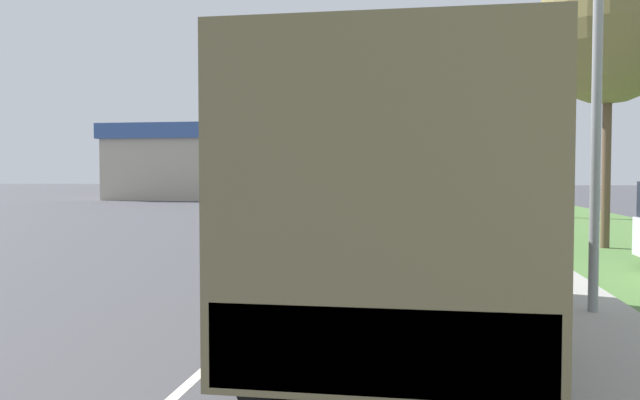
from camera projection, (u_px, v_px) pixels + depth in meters
ground_plane at (381, 211)px, 35.96m from camera, size 180.00×180.00×0.00m
lane_centre_stripe at (381, 211)px, 35.96m from camera, size 0.12×120.00×0.00m
sidewalk_right at (460, 210)px, 35.24m from camera, size 1.80×120.00×0.12m
grass_strip_right at (541, 212)px, 34.54m from camera, size 7.00×120.00×0.02m
military_truck at (397, 204)px, 7.49m from camera, size 2.47×7.20×3.18m
car_nearest_ahead at (397, 214)px, 22.48m from camera, size 1.90×4.65×1.45m
car_second_ahead at (408, 201)px, 32.77m from camera, size 1.72×4.49×1.59m
car_third_ahead at (360, 194)px, 46.08m from camera, size 1.92×4.44×1.42m
car_fourth_ahead at (418, 188)px, 58.77m from camera, size 1.79×4.41×1.74m
car_farthest_ahead at (414, 186)px, 73.01m from camera, size 1.94×4.57×1.59m
tree_mid_right at (609, 31)px, 17.37m from camera, size 4.08×4.08×8.13m
tree_far_right at (534, 102)px, 30.44m from camera, size 2.42×2.42×7.00m
building_distant at (218, 163)px, 55.16m from camera, size 16.17×13.49×6.20m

